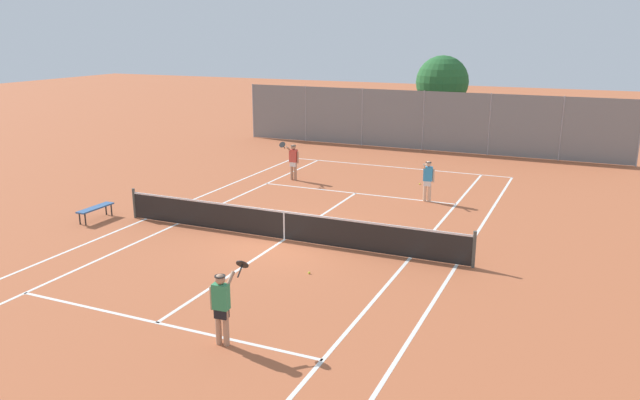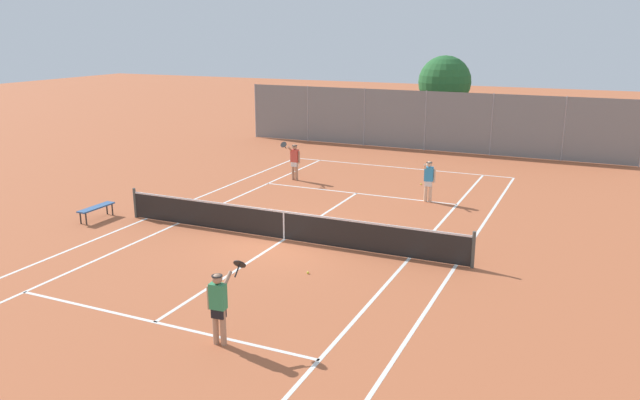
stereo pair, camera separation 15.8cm
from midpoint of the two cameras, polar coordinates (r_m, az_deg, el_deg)
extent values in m
plane|color=#B25B38|center=(19.94, -3.07, -3.63)|extent=(120.00, 120.00, 0.00)
cube|color=silver|center=(30.61, 7.21, 2.99)|extent=(11.00, 0.10, 0.01)
cube|color=silver|center=(22.88, -15.41, -1.66)|extent=(0.10, 23.80, 0.01)
cube|color=silver|center=(18.21, 12.58, -5.85)|extent=(0.10, 23.80, 0.01)
cube|color=silver|center=(22.06, -12.66, -2.11)|extent=(0.10, 23.80, 0.01)
cube|color=silver|center=(18.50, 8.42, -5.29)|extent=(0.10, 23.80, 0.01)
cube|color=silver|center=(14.98, -14.57, -10.75)|extent=(8.26, 0.10, 0.01)
cube|color=silver|center=(25.54, 3.52, 0.62)|extent=(8.26, 0.10, 0.01)
cube|color=silver|center=(19.94, -3.07, -3.62)|extent=(0.10, 12.80, 0.01)
cylinder|color=#474C47|center=(23.02, -16.37, -0.25)|extent=(0.10, 0.10, 1.07)
cylinder|color=#474C47|center=(17.96, 14.08, -4.44)|extent=(0.10, 0.10, 1.07)
cube|color=black|center=(19.79, -3.09, -2.36)|extent=(11.90, 0.02, 0.89)
cube|color=white|center=(19.66, -3.11, -1.09)|extent=(11.90, 0.03, 0.06)
cube|color=white|center=(19.80, -3.09, -2.41)|extent=(0.05, 0.03, 0.89)
cylinder|color=tan|center=(13.61, -9.19, -11.28)|extent=(0.13, 0.13, 0.82)
cylinder|color=tan|center=(13.53, -8.51, -11.42)|extent=(0.13, 0.13, 0.82)
cube|color=black|center=(13.43, -8.91, -10.09)|extent=(0.29, 0.20, 0.24)
cube|color=#338C59|center=(13.28, -8.98, -8.69)|extent=(0.36, 0.23, 0.56)
sphere|color=tan|center=(13.13, -9.05, -7.13)|extent=(0.22, 0.22, 0.22)
cylinder|color=black|center=(13.10, -9.06, -6.86)|extent=(0.23, 0.23, 0.02)
cylinder|color=tan|center=(13.40, -9.80, -8.77)|extent=(0.08, 0.08, 0.52)
cylinder|color=tan|center=(13.22, -8.24, -7.40)|extent=(0.12, 0.46, 0.35)
cylinder|color=black|center=(13.32, -7.24, -6.45)|extent=(0.05, 0.25, 0.22)
cylinder|color=black|center=(13.38, -7.03, -5.83)|extent=(0.29, 0.22, 0.23)
cylinder|color=tan|center=(27.68, -1.99, 2.65)|extent=(0.13, 0.13, 0.82)
cylinder|color=tan|center=(27.76, -2.32, 2.69)|extent=(0.13, 0.13, 0.82)
cube|color=white|center=(27.65, -2.16, 3.34)|extent=(0.29, 0.19, 0.24)
cube|color=#D84C3F|center=(27.58, -2.17, 4.07)|extent=(0.35, 0.21, 0.56)
sphere|color=tan|center=(27.50, -2.18, 4.87)|extent=(0.22, 0.22, 0.22)
cylinder|color=black|center=(27.49, -2.18, 5.00)|extent=(0.23, 0.23, 0.02)
cylinder|color=tan|center=(27.49, -1.76, 3.91)|extent=(0.08, 0.08, 0.52)
cylinder|color=tan|center=(27.46, -2.55, 4.64)|extent=(0.09, 0.46, 0.35)
cylinder|color=black|center=(27.27, -3.06, 4.90)|extent=(0.04, 0.25, 0.22)
cylinder|color=black|center=(27.15, -3.19, 5.08)|extent=(0.29, 0.21, 0.23)
cylinder|color=beige|center=(24.53, 10.24, 0.77)|extent=(0.13, 0.13, 0.82)
cylinder|color=beige|center=(24.55, 9.82, 0.80)|extent=(0.13, 0.13, 0.82)
cube|color=white|center=(24.46, 10.06, 1.53)|extent=(0.30, 0.22, 0.24)
cube|color=#3399D8|center=(24.38, 10.10, 2.35)|extent=(0.36, 0.24, 0.56)
sphere|color=beige|center=(24.30, 10.14, 3.25)|extent=(0.22, 0.22, 0.22)
cylinder|color=black|center=(24.29, 10.15, 3.40)|extent=(0.23, 0.23, 0.02)
cylinder|color=beige|center=(24.37, 10.61, 2.18)|extent=(0.08, 0.08, 0.52)
cylinder|color=beige|center=(24.20, 9.79, 2.98)|extent=(0.14, 0.46, 0.35)
sphere|color=#D1DB33|center=(17.18, -0.85, -6.66)|extent=(0.07, 0.07, 0.07)
sphere|color=#D1DB33|center=(27.26, 9.39, 1.45)|extent=(0.07, 0.07, 0.07)
cube|color=#33598C|center=(23.23, -19.60, -0.63)|extent=(0.36, 1.50, 0.05)
cylinder|color=#262626|center=(23.65, -18.28, -0.83)|extent=(0.05, 0.05, 0.41)
cylinder|color=#262626|center=(22.77, -20.42, -1.63)|extent=(0.05, 0.05, 0.41)
cylinder|color=#262626|center=(23.81, -18.73, -0.76)|extent=(0.05, 0.05, 0.41)
cylinder|color=#262626|center=(22.94, -20.87, -1.55)|extent=(0.05, 0.05, 0.41)
cylinder|color=gray|center=(39.11, -5.79, 8.12)|extent=(0.08, 0.08, 3.28)
cylinder|color=gray|center=(37.46, -0.99, 7.89)|extent=(0.08, 0.08, 3.28)
cylinder|color=gray|center=(36.09, 4.20, 7.57)|extent=(0.08, 0.08, 3.28)
cylinder|color=gray|center=(35.03, 9.73, 7.16)|extent=(0.08, 0.08, 3.28)
cylinder|color=gray|center=(34.32, 15.55, 6.65)|extent=(0.08, 0.08, 3.28)
cylinder|color=gray|center=(33.96, 21.54, 6.06)|extent=(0.08, 0.08, 3.28)
cube|color=slate|center=(35.03, 9.73, 7.16)|extent=(21.47, 0.02, 3.24)
cylinder|color=brown|center=(37.64, 11.27, 7.03)|extent=(0.27, 0.27, 2.49)
sphere|color=#26602D|center=(37.39, 11.45, 10.53)|extent=(3.03, 3.03, 3.03)
sphere|color=#26602D|center=(37.22, 11.00, 9.94)|extent=(2.08, 2.08, 2.08)
camera|label=1|loc=(0.08, -89.78, 0.06)|focal=35.00mm
camera|label=2|loc=(0.08, 90.22, -0.06)|focal=35.00mm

